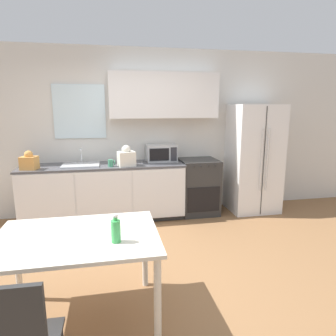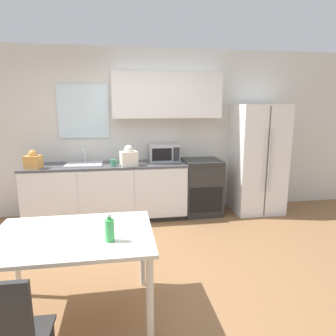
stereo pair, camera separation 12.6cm
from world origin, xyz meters
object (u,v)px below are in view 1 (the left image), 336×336
(refrigerator, at_px, (254,159))
(dining_table, at_px, (78,246))
(oven_range, at_px, (198,186))
(microwave, at_px, (161,153))
(coffee_mug, at_px, (111,163))
(drink_bottle, at_px, (116,230))

(refrigerator, bearing_deg, dining_table, -139.37)
(oven_range, height_order, microwave, microwave)
(coffee_mug, height_order, drink_bottle, coffee_mug)
(dining_table, bearing_deg, oven_range, 53.55)
(drink_bottle, bearing_deg, microwave, 72.86)
(drink_bottle, bearing_deg, oven_range, 60.50)
(coffee_mug, height_order, dining_table, coffee_mug)
(dining_table, height_order, drink_bottle, drink_bottle)
(coffee_mug, xyz_separation_m, drink_bottle, (0.01, -2.32, -0.09))
(coffee_mug, bearing_deg, dining_table, -97.97)
(microwave, height_order, coffee_mug, microwave)
(microwave, xyz_separation_m, drink_bottle, (-0.81, -2.63, -0.17))
(refrigerator, bearing_deg, microwave, 174.82)
(refrigerator, bearing_deg, drink_bottle, -133.84)
(coffee_mug, xyz_separation_m, dining_table, (-0.30, -2.15, -0.28))
(refrigerator, xyz_separation_m, microwave, (-1.58, 0.14, 0.12))
(oven_range, relative_size, microwave, 1.88)
(microwave, distance_m, dining_table, 2.72)
(coffee_mug, distance_m, dining_table, 2.19)
(oven_range, bearing_deg, drink_bottle, -119.50)
(refrigerator, relative_size, coffee_mug, 16.91)
(coffee_mug, distance_m, drink_bottle, 2.32)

